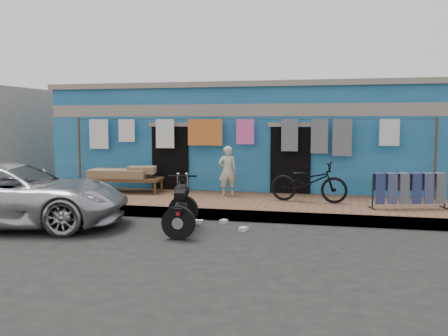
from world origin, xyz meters
TOP-DOWN VIEW (x-y plane):
  - ground at (0.00, 0.00)m, footprint 80.00×80.00m
  - sidewalk at (0.00, 3.00)m, footprint 28.00×3.00m
  - curb at (0.00, 1.55)m, footprint 28.00×0.10m
  - building at (-0.00, 6.99)m, footprint 12.20×5.20m
  - clothesline at (-0.25, 4.25)m, footprint 10.06×0.06m
  - car at (-4.14, -0.10)m, footprint 5.35×3.34m
  - seated_person at (-0.29, 3.62)m, footprint 0.56×0.47m
  - bicycle at (1.89, 3.08)m, footprint 1.95×0.89m
  - motorcycle at (-0.47, 0.21)m, footprint 1.42×2.00m
  - charpoy at (-3.21, 3.64)m, footprint 2.27×1.42m
  - jeans_rack at (4.19, 2.63)m, footprint 1.95×1.27m
  - litter_a at (-0.35, 1.06)m, footprint 0.21×0.18m
  - litter_b at (0.18, 1.20)m, footprint 0.18×0.20m
  - litter_c at (0.75, 0.59)m, footprint 0.19×0.21m

SIDE VIEW (x-z plane):
  - ground at x=0.00m, z-range 0.00..0.00m
  - litter_c at x=0.75m, z-range 0.00..0.07m
  - litter_a at x=-0.35m, z-range 0.00..0.08m
  - litter_b at x=0.18m, z-range 0.00..0.09m
  - sidewalk at x=0.00m, z-range 0.00..0.25m
  - curb at x=0.00m, z-range 0.00..0.25m
  - motorcycle at x=-0.47m, z-range 0.00..1.11m
  - charpoy at x=-3.21m, z-range 0.25..0.94m
  - jeans_rack at x=4.19m, z-range 0.25..1.10m
  - car at x=-4.14m, z-range 0.00..1.40m
  - bicycle at x=1.89m, z-range 0.25..1.47m
  - seated_person at x=-0.29m, z-range 0.25..1.59m
  - building at x=0.00m, z-range 0.01..3.37m
  - clothesline at x=-0.25m, z-range 0.76..2.86m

